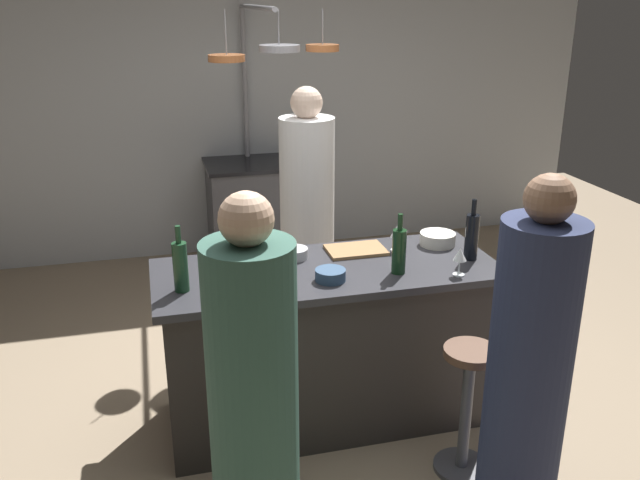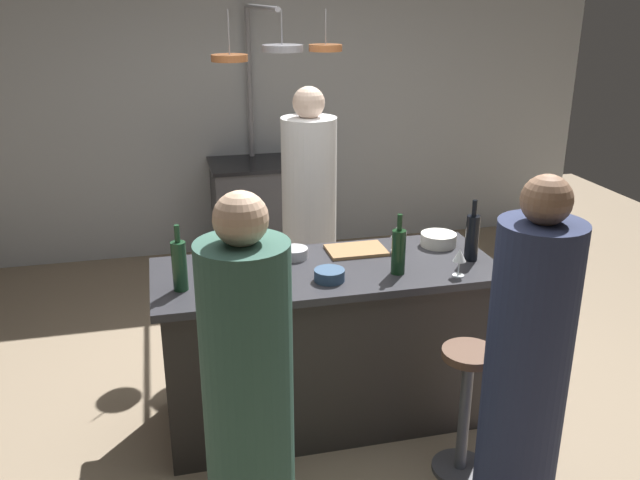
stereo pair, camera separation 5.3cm
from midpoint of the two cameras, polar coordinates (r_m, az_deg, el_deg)
ground_plane at (r=3.94m, az=0.17°, el=-14.54°), size 9.00×9.00×0.00m
back_wall at (r=6.11m, az=-6.77°, el=11.13°), size 6.40×0.16×2.60m
kitchen_island at (r=3.70m, az=0.17°, el=-8.76°), size 1.80×0.72×0.90m
stove_range at (r=5.92m, az=-5.88°, el=2.38°), size 0.80×0.64×0.89m
chef at (r=4.50m, az=-1.42°, el=1.29°), size 0.36×0.36×1.70m
bar_stool_right at (r=3.41m, az=11.87°, el=-13.50°), size 0.28×0.28×0.68m
guest_right at (r=2.95m, az=16.69°, el=-11.11°), size 0.34×0.34×1.62m
bar_stool_left at (r=3.14m, az=-6.65°, el=-16.43°), size 0.28×0.28×0.68m
guest_left at (r=2.64m, az=-6.23°, el=-14.30°), size 0.34×0.34×1.62m
overhead_pot_rack at (r=5.10m, az=-5.18°, el=13.78°), size 0.89×1.45×2.17m
cutting_board at (r=3.72m, az=2.65°, el=-0.85°), size 0.32×0.22×0.02m
pepper_mill at (r=3.54m, az=-7.41°, el=-0.50°), size 0.05×0.05×0.21m
wine_bottle_red at (r=3.42m, az=6.27°, el=-0.87°), size 0.07×0.07×0.32m
wine_bottle_dark at (r=3.66m, az=12.33°, el=0.34°), size 0.07×0.07×0.33m
wine_bottle_green at (r=3.26m, az=-12.21°, el=-2.14°), size 0.07×0.07×0.33m
wine_glass_by_chef at (r=3.72m, az=6.09°, el=0.62°), size 0.07×0.07×0.15m
wine_glass_near_right_guest at (r=3.44m, az=11.34°, el=-1.33°), size 0.07×0.07×0.15m
mixing_bowl_blue at (r=3.34m, az=0.43°, el=-2.99°), size 0.15×0.15×0.06m
mixing_bowl_steel at (r=3.63m, az=-2.61°, el=-1.12°), size 0.15×0.15×0.06m
mixing_bowl_ceramic at (r=3.87m, az=9.54°, el=0.10°), size 0.20×0.20×0.07m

